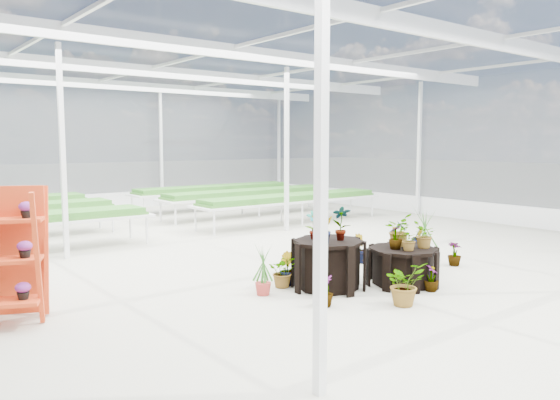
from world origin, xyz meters
TOP-DOWN VIEW (x-y plane):
  - ground_plane at (0.00, 0.00)m, footprint 24.00×24.00m
  - greenhouse_shell at (0.00, 0.00)m, footprint 18.00×24.00m
  - steel_frame at (0.00, 0.00)m, footprint 18.00×24.00m
  - nursery_benches at (0.00, 7.20)m, footprint 16.00×7.00m
  - plinth_tall at (-0.27, -1.21)m, footprint 1.36×1.36m
  - plinth_mid at (0.93, -1.81)m, footprint 1.49×1.49m
  - plinth_low at (1.93, -1.11)m, footprint 1.18×1.18m
  - nursery_plants at (0.63, -1.35)m, footprint 4.82×2.92m

SIDE VIEW (x-z plane):
  - ground_plane at x=0.00m, z-range 0.00..0.00m
  - plinth_low at x=1.93m, z-range 0.00..0.41m
  - plinth_mid at x=0.93m, z-range 0.00..0.64m
  - plinth_tall at x=-0.27m, z-range 0.00..0.83m
  - nursery_benches at x=0.00m, z-range 0.00..0.84m
  - nursery_plants at x=0.63m, z-range -0.15..1.26m
  - greenhouse_shell at x=0.00m, z-range 0.00..4.50m
  - steel_frame at x=0.00m, z-range 0.00..4.50m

